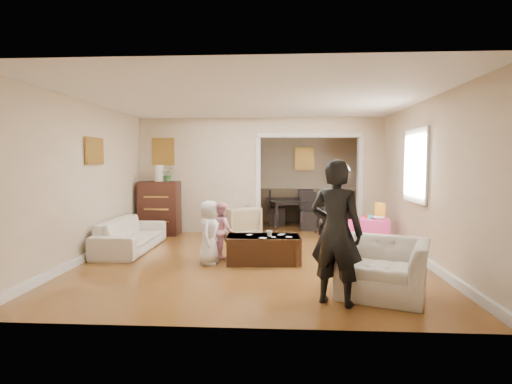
# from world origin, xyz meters

# --- Properties ---
(floor) EXTENTS (7.00, 7.00, 0.00)m
(floor) POSITION_xyz_m (0.00, 0.00, 0.00)
(floor) COLOR #955D26
(floor) RESTS_ON ground
(partition_left) EXTENTS (2.75, 0.18, 2.60)m
(partition_left) POSITION_xyz_m (-1.38, 1.80, 1.30)
(partition_left) COLOR beige
(partition_left) RESTS_ON ground
(partition_right) EXTENTS (0.55, 0.18, 2.60)m
(partition_right) POSITION_xyz_m (2.48, 1.80, 1.30)
(partition_right) COLOR beige
(partition_right) RESTS_ON ground
(partition_header) EXTENTS (2.22, 0.18, 0.35)m
(partition_header) POSITION_xyz_m (1.10, 1.80, 2.42)
(partition_header) COLOR beige
(partition_header) RESTS_ON partition_right
(window_pane) EXTENTS (0.03, 0.95, 1.10)m
(window_pane) POSITION_xyz_m (2.73, -0.40, 1.55)
(window_pane) COLOR white
(window_pane) RESTS_ON ground
(framed_art_partition) EXTENTS (0.45, 0.03, 0.55)m
(framed_art_partition) POSITION_xyz_m (-2.20, 1.70, 1.85)
(framed_art_partition) COLOR brown
(framed_art_partition) RESTS_ON partition_left
(framed_art_sofa_wall) EXTENTS (0.03, 0.55, 0.40)m
(framed_art_sofa_wall) POSITION_xyz_m (-2.71, -0.60, 1.80)
(framed_art_sofa_wall) COLOR brown
(framed_art_alcove) EXTENTS (0.45, 0.03, 0.55)m
(framed_art_alcove) POSITION_xyz_m (1.10, 3.44, 1.70)
(framed_art_alcove) COLOR brown
(sofa) EXTENTS (0.79, 1.97, 0.57)m
(sofa) POSITION_xyz_m (-2.28, -0.16, 0.29)
(sofa) COLOR beige
(sofa) RESTS_ON ground
(armchair_back) EXTENTS (0.99, 0.99, 0.67)m
(armchair_back) POSITION_xyz_m (-0.41, 1.22, 0.33)
(armchair_back) COLOR tan
(armchair_back) RESTS_ON ground
(armchair_front) EXTENTS (1.31, 1.23, 0.68)m
(armchair_front) POSITION_xyz_m (1.68, -2.43, 0.34)
(armchair_front) COLOR beige
(armchair_front) RESTS_ON ground
(dresser) EXTENTS (0.86, 0.49, 1.19)m
(dresser) POSITION_xyz_m (-2.21, 1.41, 0.59)
(dresser) COLOR #371510
(dresser) RESTS_ON ground
(table_lamp) EXTENTS (0.22, 0.22, 0.36)m
(table_lamp) POSITION_xyz_m (-2.21, 1.41, 1.37)
(table_lamp) COLOR #EEE4C2
(table_lamp) RESTS_ON dresser
(potted_plant) EXTENTS (0.28, 0.24, 0.31)m
(potted_plant) POSITION_xyz_m (-2.01, 1.41, 1.34)
(potted_plant) COLOR #376B2F
(potted_plant) RESTS_ON dresser
(coffee_table) EXTENTS (1.21, 0.68, 0.43)m
(coffee_table) POSITION_xyz_m (0.18, -0.96, 0.22)
(coffee_table) COLOR #381E12
(coffee_table) RESTS_ON ground
(coffee_cup) EXTENTS (0.11, 0.11, 0.09)m
(coffee_cup) POSITION_xyz_m (0.28, -1.01, 0.48)
(coffee_cup) COLOR beige
(coffee_cup) RESTS_ON coffee_table
(play_table) EXTENTS (0.62, 0.62, 0.52)m
(play_table) POSITION_xyz_m (2.28, 0.50, 0.26)
(play_table) COLOR #E83D93
(play_table) RESTS_ON ground
(cereal_box) EXTENTS (0.21, 0.10, 0.30)m
(cereal_box) POSITION_xyz_m (2.40, 0.60, 0.67)
(cereal_box) COLOR yellow
(cereal_box) RESTS_ON play_table
(cyan_cup) EXTENTS (0.08, 0.08, 0.08)m
(cyan_cup) POSITION_xyz_m (2.18, 0.45, 0.56)
(cyan_cup) COLOR #29CBD1
(cyan_cup) RESTS_ON play_table
(toy_block) EXTENTS (0.09, 0.07, 0.05)m
(toy_block) POSITION_xyz_m (2.16, 0.62, 0.54)
(toy_block) COLOR red
(toy_block) RESTS_ON play_table
(play_bowl) EXTENTS (0.26, 0.26, 0.06)m
(play_bowl) POSITION_xyz_m (2.33, 0.38, 0.55)
(play_bowl) COLOR white
(play_bowl) RESTS_ON play_table
(dining_table) EXTENTS (2.06, 1.40, 0.67)m
(dining_table) POSITION_xyz_m (1.13, 2.85, 0.33)
(dining_table) COLOR black
(dining_table) RESTS_ON ground
(adult_person) EXTENTS (0.71, 0.61, 1.65)m
(adult_person) POSITION_xyz_m (1.07, -2.78, 0.82)
(adult_person) COLOR black
(adult_person) RESTS_ON ground
(child_kneel_a) EXTENTS (0.36, 0.52, 1.01)m
(child_kneel_a) POSITION_xyz_m (-0.67, -1.11, 0.50)
(child_kneel_a) COLOR white
(child_kneel_a) RESTS_ON ground
(child_kneel_b) EXTENTS (0.52, 0.57, 0.94)m
(child_kneel_b) POSITION_xyz_m (-0.52, -0.66, 0.47)
(child_kneel_b) COLOR pink
(child_kneel_b) RESTS_ON ground
(child_toddler) EXTENTS (0.48, 0.48, 0.83)m
(child_toddler) POSITION_xyz_m (1.23, -0.21, 0.41)
(child_toddler) COLOR black
(child_toddler) RESTS_ON ground
(craft_papers) EXTENTS (0.75, 0.45, 0.00)m
(craft_papers) POSITION_xyz_m (0.33, -0.98, 0.44)
(craft_papers) COLOR white
(craft_papers) RESTS_ON coffee_table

